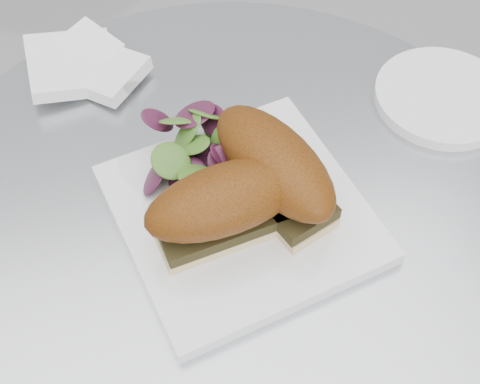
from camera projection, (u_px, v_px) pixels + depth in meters
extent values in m
cylinder|color=#A8ABAF|center=(229.00, 219.00, 0.70)|extent=(0.70, 0.70, 0.02)
cylinder|color=#A8ABAF|center=(233.00, 359.00, 0.99)|extent=(0.07, 0.07, 0.71)
cube|color=white|center=(241.00, 213.00, 0.68)|extent=(0.29, 0.29, 0.02)
cube|color=tan|center=(226.00, 226.00, 0.66)|extent=(0.15, 0.08, 0.01)
cube|color=black|center=(226.00, 218.00, 0.64)|extent=(0.14, 0.08, 0.01)
ellipsoid|color=#613009|center=(225.00, 199.00, 0.62)|extent=(0.17, 0.10, 0.06)
cube|color=tan|center=(272.00, 189.00, 0.68)|extent=(0.11, 0.15, 0.01)
cube|color=black|center=(273.00, 181.00, 0.67)|extent=(0.11, 0.15, 0.01)
ellipsoid|color=#613009|center=(274.00, 162.00, 0.65)|extent=(0.13, 0.18, 0.06)
cylinder|color=white|center=(443.00, 97.00, 0.78)|extent=(0.16, 0.16, 0.01)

